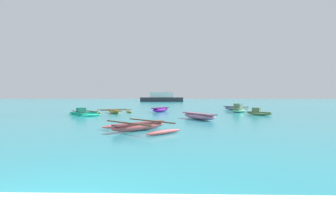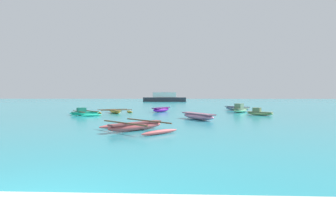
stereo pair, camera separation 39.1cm
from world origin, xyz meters
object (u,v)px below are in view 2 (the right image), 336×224
Objects in this scene: moored_boat_7 at (115,111)px; moored_boat_0 at (85,113)px; moored_boat_1 at (161,109)px; moored_boat_3 at (259,113)px; moored_boat_2 at (198,116)px; moored_boat_6 at (240,109)px; moored_boat_4 at (136,126)px; moored_boat_5 at (237,108)px; distant_ferry at (165,98)px.

moored_boat_0 is at bearing -66.89° from moored_boat_7.
moored_boat_1 is 1.28× the size of moored_boat_3.
moored_boat_6 is (4.83, 7.84, 0.07)m from moored_boat_2.
moored_boat_1 is at bearing -2.97° from moored_boat_0.
moored_boat_7 is (-4.14, 12.36, -0.04)m from moored_boat_4.
moored_boat_5 is 0.92× the size of moored_boat_7.
moored_boat_0 reaches higher than moored_boat_7.
moored_boat_7 is (-13.31, 2.13, -0.06)m from moored_boat_3.
moored_boat_1 is (6.42, 4.72, 0.04)m from moored_boat_0.
moored_boat_1 is 8.90m from moored_boat_5.
moored_boat_5 is at bearing 123.41° from moored_boat_2.
moored_boat_1 is 8.09m from moored_boat_6.
moored_boat_0 is 16.65m from moored_boat_5.
moored_boat_6 is at bearing -38.90° from moored_boat_5.
moored_boat_3 reaches higher than moored_boat_1.
moored_boat_5 is 0.30× the size of distant_ferry.
moored_boat_0 is at bearing -143.67° from moored_boat_3.
moored_boat_1 is at bearing -170.85° from moored_boat_3.
moored_boat_7 is 44.45m from distant_ferry.
moored_boat_0 is 15.09m from moored_boat_6.
moored_boat_3 is at bearing 0.96° from moored_boat_4.
moored_boat_1 is 0.83× the size of moored_boat_2.
moored_boat_5 is at bearing -42.97° from moored_boat_1.
moored_boat_5 is 13.73m from moored_boat_7.
moored_boat_5 is 1.25× the size of moored_boat_6.
moored_boat_7 is (-12.86, -4.82, -0.09)m from moored_boat_5.
moored_boat_4 is at bearing -97.56° from moored_boat_3.
moored_boat_1 is 0.67× the size of moored_boat_4.
distant_ferry reaches higher than moored_boat_0.
moored_boat_6 is at bearing 137.07° from moored_boat_3.
moored_boat_7 is at bearing -101.77° from moored_boat_5.
moored_boat_2 is 0.93× the size of moored_boat_7.
moored_boat_2 is 1.26× the size of moored_boat_6.
distant_ferry reaches higher than moored_boat_5.
moored_boat_6 is 0.73× the size of moored_boat_7.
moored_boat_6 is at bearing -23.14° from moored_boat_0.
moored_boat_5 is (14.87, 7.49, 0.04)m from moored_boat_0.
moored_boat_6 is (8.07, -0.52, 0.06)m from moored_boat_1.
moored_boat_3 is 13.48m from moored_boat_7.
distant_ferry is (-1.68, 56.74, 0.80)m from moored_boat_4.
moored_boat_2 is (3.24, -8.36, -0.00)m from moored_boat_1.
moored_boat_6 is at bearing 116.87° from moored_boat_2.
distant_ferry is (4.48, 47.05, 0.79)m from moored_boat_0.
distant_ferry is at bearing 45.25° from moored_boat_0.
distant_ferry is (-1.94, 42.33, 0.75)m from moored_boat_1.
moored_boat_5 is (-0.45, 6.94, 0.03)m from moored_boat_3.
moored_boat_0 is 1.09× the size of moored_boat_5.
distant_ferry reaches higher than moored_boat_2.
distant_ferry is at bearing 146.91° from moored_boat_7.
moored_boat_6 is 12.57m from moored_boat_7.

